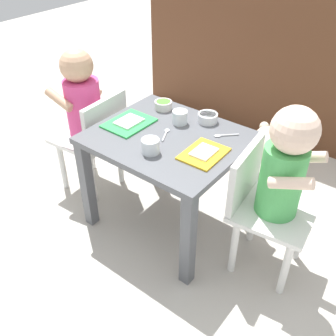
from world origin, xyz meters
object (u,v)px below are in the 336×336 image
Objects in this scene: food_tray_left at (129,123)px; veggie_bowl_near at (208,117)px; veggie_bowl_far at (163,105)px; seated_child_right at (280,174)px; seated_child_left at (85,108)px; water_cup_right at (151,147)px; dining_table at (168,153)px; dog at (274,153)px; water_cup_left at (180,118)px; spoon_by_left_tray at (224,135)px; food_tray_right at (204,153)px; spoon_by_right_tray at (166,133)px.

food_tray_left is 0.33m from veggie_bowl_near.
seated_child_right is at bearing -12.18° from veggie_bowl_far.
seated_child_left is 10.38× the size of water_cup_right.
veggie_bowl_near is at bearing 72.60° from dining_table.
seated_child_left is at bearing -142.22° from dog.
food_tray_left is (-0.19, -0.02, 0.09)m from dining_table.
water_cup_right is 0.88× the size of veggie_bowl_far.
water_cup_left is (0.16, 0.14, 0.02)m from food_tray_left.
seated_child_right is 1.77× the size of dog.
dog is 0.57m from water_cup_left.
food_tray_left reaches higher than spoon_by_left_tray.
dog is 0.60m from veggie_bowl_far.
seated_child_right reaches higher than veggie_bowl_near.
veggie_bowl_far is at bearing 173.91° from spoon_by_left_tray.
seated_child_left is at bearing -177.14° from dining_table.
veggie_bowl_near is at bearing 5.80° from veggie_bowl_far.
seated_child_right reaches higher than food_tray_left.
seated_child_left is 0.92m from seated_child_right.
seated_child_right is at bearing 12.70° from food_tray_right.
dog is 5.19× the size of veggie_bowl_far.
veggie_bowl_far is (0.30, 0.19, 0.03)m from seated_child_left.
water_cup_left is at bearing -23.74° from veggie_bowl_far.
seated_child_left is 0.36m from veggie_bowl_far.
seated_child_left reaches higher than food_tray_left.
food_tray_left is 0.20m from veggie_bowl_far.
spoon_by_left_tray is (-0.01, 0.16, -0.00)m from food_tray_right.
veggie_bowl_far is 0.22m from veggie_bowl_near.
seated_child_left reaches higher than water_cup_right.
water_cup_right reaches higher than food_tray_left.
veggie_bowl_far is (-0.62, 0.13, 0.02)m from seated_child_right.
water_cup_right is (-0.44, -0.17, 0.02)m from seated_child_right.
seated_child_left is 8.48× the size of veggie_bowl_near.
veggie_bowl_near is (-0.19, -0.33, 0.27)m from dog.
water_cup_right is 0.82× the size of veggie_bowl_near.
water_cup_right reaches higher than veggie_bowl_far.
dining_table is 0.15m from water_cup_left.
food_tray_right is at bearing -96.47° from dog.
seated_child_left is at bearing -147.21° from veggie_bowl_far.
veggie_bowl_near is 0.13m from spoon_by_left_tray.
seated_child_left is 0.92m from dog.
veggie_bowl_far is (-0.18, 0.30, -0.00)m from water_cup_right.
food_tray_right is at bearing 0.00° from food_tray_left.
water_cup_left is (-0.48, 0.07, 0.02)m from seated_child_right.
spoon_by_right_tray reaches higher than dining_table.
spoon_by_right_tray is (-0.07, -0.19, -0.02)m from veggie_bowl_near.
food_tray_right is (-0.06, -0.55, 0.26)m from dog.
veggie_bowl_near is (0.25, 0.22, 0.01)m from food_tray_left.
dining_table is 0.84× the size of seated_child_right.
seated_child_left is 1.77× the size of dog.
dog is at bearing 79.31° from spoon_by_left_tray.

